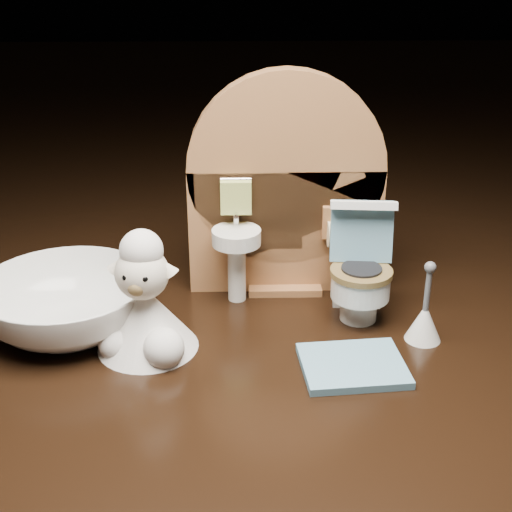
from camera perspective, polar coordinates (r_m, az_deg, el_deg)
The scene contains 6 objects.
backdrop_panel at distance 0.47m, azimuth 2.30°, elevation 4.65°, with size 0.13×0.05×0.15m.
toy_toilet at distance 0.46m, azimuth 8.30°, elevation -1.44°, with size 0.04×0.05×0.08m.
bath_mat at distance 0.41m, azimuth 7.76°, elevation -8.68°, with size 0.06×0.05×0.00m, color #6294AD.
toilet_brush at distance 0.44m, azimuth 13.32°, elevation -4.97°, with size 0.02×0.02×0.05m.
plush_lamb at distance 0.42m, azimuth -8.85°, elevation -4.22°, with size 0.06×0.06×0.08m.
ceramic_bowl at distance 0.46m, azimuth -14.88°, elevation -3.80°, with size 0.11×0.11×0.03m, color white.
Camera 1 is at (-0.03, -0.38, 0.23)m, focal length 50.00 mm.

